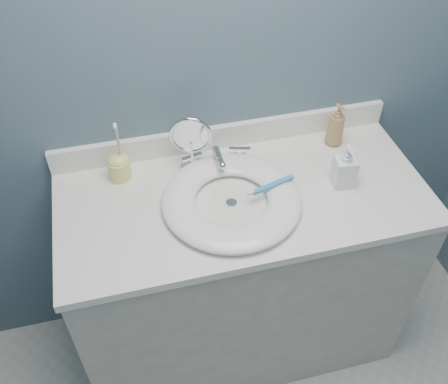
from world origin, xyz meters
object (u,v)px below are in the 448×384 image
object	(u,v)px
soap_bottle_amber	(336,125)
soap_bottle_clear	(345,165)
makeup_mirror	(191,141)
toothbrush_holder	(119,166)

from	to	relation	value
soap_bottle_amber	soap_bottle_clear	bearing A→B (deg)	-124.52
makeup_mirror	soap_bottle_clear	bearing A→B (deg)	-8.23
makeup_mirror	soap_bottle_amber	size ratio (longest dim) A/B	1.28
soap_bottle_clear	toothbrush_holder	size ratio (longest dim) A/B	0.70
soap_bottle_clear	toothbrush_holder	world-z (taller)	toothbrush_holder
makeup_mirror	soap_bottle_clear	xyz separation A→B (m)	(0.47, -0.20, -0.04)
makeup_mirror	toothbrush_holder	xyz separation A→B (m)	(-0.25, 0.01, -0.06)
soap_bottle_clear	makeup_mirror	bearing A→B (deg)	163.67
toothbrush_holder	soap_bottle_clear	bearing A→B (deg)	-16.51
makeup_mirror	soap_bottle_clear	distance (m)	0.51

